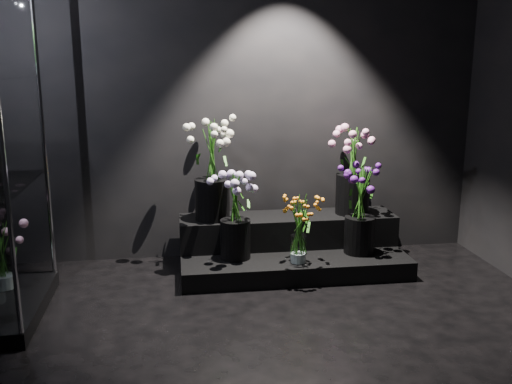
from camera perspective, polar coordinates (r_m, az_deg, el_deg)
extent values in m
plane|color=black|center=(3.10, 2.39, -18.36)|extent=(4.00, 4.00, 0.00)
plane|color=black|center=(4.62, -2.03, 10.47)|extent=(4.00, 0.00, 4.00)
cube|color=black|center=(4.52, 3.63, -6.84)|extent=(1.74, 0.77, 0.14)
cube|color=black|center=(4.64, 3.18, -3.79)|extent=(1.74, 0.39, 0.24)
cylinder|color=white|center=(4.24, 4.25, -5.71)|extent=(0.12, 0.12, 0.21)
cylinder|color=black|center=(4.31, -2.07, -4.72)|extent=(0.23, 0.23, 0.30)
cylinder|color=black|center=(4.50, 10.30, -4.24)|extent=(0.23, 0.23, 0.29)
cylinder|color=black|center=(4.47, -4.39, -0.72)|extent=(0.27, 0.27, 0.32)
cylinder|color=black|center=(4.69, 9.62, -0.18)|extent=(0.27, 0.27, 0.33)
cylinder|color=white|center=(4.23, -23.93, -7.13)|extent=(0.15, 0.15, 0.26)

